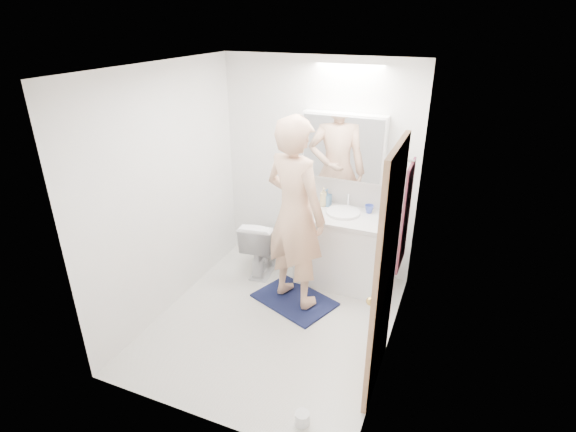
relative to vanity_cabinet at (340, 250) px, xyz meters
The scene contains 23 objects.
floor 1.11m from the vanity_cabinet, 111.58° to the right, with size 2.50×2.50×0.00m, color silver.
ceiling 2.26m from the vanity_cabinet, 111.58° to the right, with size 2.50×2.50×0.00m, color white.
wall_back 0.94m from the vanity_cabinet, 143.26° to the left, with size 2.50×2.50×0.00m, color white.
wall_front 2.39m from the vanity_cabinet, 99.78° to the right, with size 2.50×2.50×0.00m, color white.
wall_left 1.94m from the vanity_cabinet, 146.93° to the right, with size 2.50×2.50×0.00m, color white.
wall_right 1.45m from the vanity_cabinet, 53.34° to the right, with size 2.50×2.50×0.00m, color white.
vanity_cabinet is the anchor object (origin of this frame).
countertop 0.41m from the vanity_cabinet, 90.00° to the right, with size 0.95×0.58×0.04m, color silver.
sink_basin 0.45m from the vanity_cabinet, 90.00° to the left, with size 0.36×0.36×0.03m, color white.
faucet 0.56m from the vanity_cabinet, 90.00° to the left, with size 0.02×0.02×0.16m, color silver.
medicine_cabinet 1.13m from the vanity_cabinet, 111.27° to the left, with size 0.88×0.14×0.70m, color white.
mirror_panel 1.12m from the vanity_cabinet, 121.38° to the left, with size 0.84×0.01×0.66m, color silver.
toilet 0.90m from the vanity_cabinet, behind, with size 0.38×0.66×0.68m, color white.
bath_rug 0.75m from the vanity_cabinet, 119.73° to the right, with size 0.80×0.55×0.02m, color #141F3E.
person 0.90m from the vanity_cabinet, 119.73° to the right, with size 0.70×0.46×1.93m, color #DDA984.
door 1.61m from the vanity_cabinet, 62.03° to the right, with size 0.04×0.80×2.00m, color #A17350.
door_knob 1.83m from the vanity_cabinet, 67.82° to the right, with size 0.06×0.06×0.06m, color gold.
towel 1.08m from the vanity_cabinet, 30.80° to the right, with size 0.02×0.42×1.00m, color #14133C.
towel_hook 1.47m from the vanity_cabinet, 31.27° to the right, with size 0.02×0.02×0.07m, color silver.
soap_bottle_a 0.62m from the vanity_cabinet, 150.70° to the left, with size 0.08×0.08×0.22m, color #C6B980.
soap_bottle_b 0.60m from the vanity_cabinet, 142.56° to the left, with size 0.09×0.09×0.19m, color teal.
toothbrush_cup 0.56m from the vanity_cabinet, 32.85° to the left, with size 0.10×0.10×0.09m, color #4158C4.
toilet_paper_roll 2.03m from the vanity_cabinet, 81.32° to the right, with size 0.11×0.11×0.10m, color white.
Camera 1 is at (1.48, -3.22, 2.76)m, focal length 27.62 mm.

